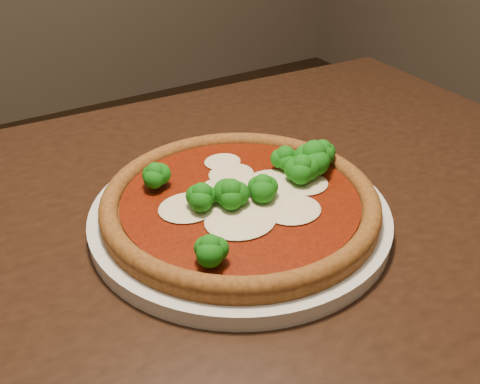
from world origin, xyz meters
TOP-DOWN VIEW (x-y plane):
  - dining_table at (0.02, -0.17)m, footprint 1.17×0.78m
  - plate at (0.06, -0.20)m, footprint 0.34×0.34m
  - pizza at (0.07, -0.20)m, footprint 0.32×0.32m

SIDE VIEW (x-z plane):
  - dining_table at x=0.02m, z-range 0.27..1.02m
  - plate at x=0.06m, z-range 0.75..0.77m
  - pizza at x=0.07m, z-range 0.75..0.81m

